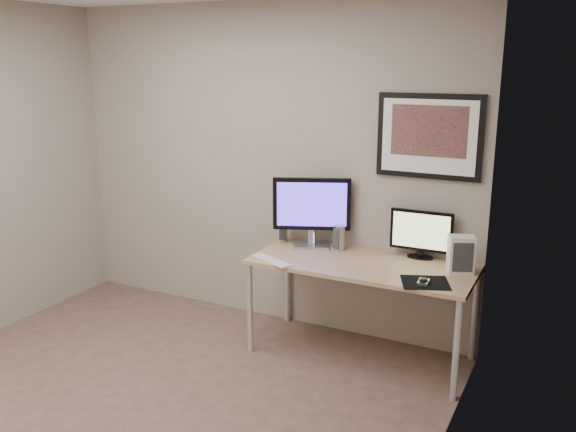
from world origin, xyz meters
name	(u,v)px	position (x,y,z in m)	size (l,w,h in m)	color
floor	(135,411)	(0.00, 0.00, 0.00)	(3.60, 3.60, 0.00)	brown
room	(166,142)	(0.00, 0.45, 1.64)	(3.60, 3.60, 3.60)	white
desk	(362,271)	(1.00, 1.35, 0.66)	(1.60, 0.70, 0.73)	#AD7B53
framed_art	(429,136)	(1.35, 1.68, 1.62)	(0.75, 0.04, 0.60)	black
monitor_large	(312,209)	(0.51, 1.54, 1.03)	(0.57, 0.28, 0.54)	#A9A9AE
monitor_tv	(421,233)	(1.34, 1.64, 0.92)	(0.46, 0.11, 0.36)	black
speaker_left	(283,231)	(0.24, 1.58, 0.81)	(0.06, 0.06, 0.16)	#A9A9AE
speaker_right	(340,238)	(0.74, 1.56, 0.83)	(0.08, 0.08, 0.19)	#A9A9AE
phone_dock	(312,239)	(0.52, 1.53, 0.80)	(0.06, 0.06, 0.13)	black
keyboard	(271,260)	(0.40, 1.08, 0.74)	(0.38, 0.10, 0.01)	silver
mousepad	(425,282)	(1.51, 1.14, 0.73)	(0.30, 0.27, 0.00)	black
mouse	(423,281)	(1.51, 1.11, 0.75)	(0.06, 0.11, 0.04)	black
fan_unit	(461,255)	(1.67, 1.45, 0.86)	(0.17, 0.12, 0.26)	silver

